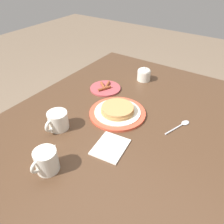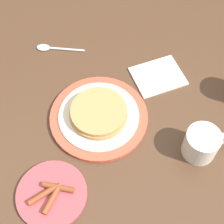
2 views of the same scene
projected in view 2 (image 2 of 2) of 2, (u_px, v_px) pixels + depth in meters
name	position (u px, v px, depth m)	size (l,w,h in m)	color
ground_plane	(104.00, 190.00, 1.60)	(8.00, 8.00, 0.00)	#7A6651
dining_table	(100.00, 122.00, 1.06)	(1.31, 1.04, 0.74)	#4C3321
pancake_plate	(99.00, 115.00, 0.93)	(0.27, 0.27, 0.04)	#DB5138
side_plate_bacon	(52.00, 194.00, 0.82)	(0.17, 0.17, 0.02)	#B2474C
coffee_mug	(202.00, 143.00, 0.86)	(0.12, 0.09, 0.08)	silver
napkin	(158.00, 76.00, 1.02)	(0.16, 0.14, 0.01)	silver
spoon	(52.00, 48.00, 1.08)	(0.15, 0.07, 0.01)	silver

